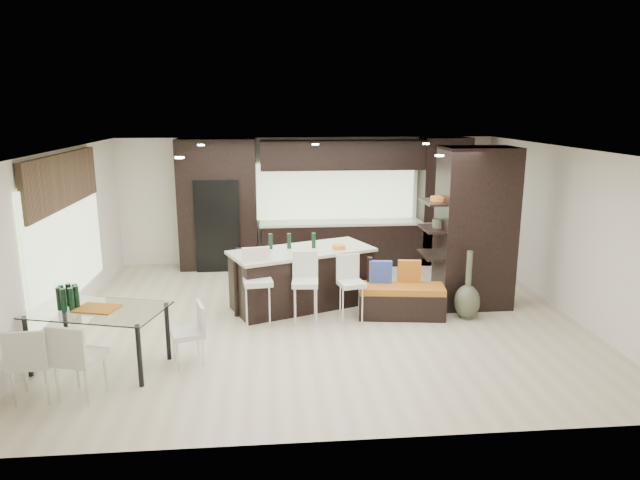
{
  "coord_description": "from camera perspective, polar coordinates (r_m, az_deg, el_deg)",
  "views": [
    {
      "loc": [
        -0.84,
        -8.67,
        3.34
      ],
      "look_at": [
        0.0,
        0.6,
        1.15
      ],
      "focal_mm": 32.0,
      "sensor_mm": 36.0,
      "label": 1
    }
  ],
  "objects": [
    {
      "name": "stool_mid",
      "position": [
        8.95,
        -1.5,
        -5.57
      ],
      "size": [
        0.44,
        0.44,
        0.91
      ],
      "primitive_type": "cube",
      "rotation": [
        0.0,
        0.0,
        -0.09
      ],
      "color": "silver",
      "rests_on": "ground"
    },
    {
      "name": "ceiling",
      "position": [
        8.73,
        0.36,
        9.04
      ],
      "size": [
        8.0,
        7.0,
        0.02
      ],
      "primitive_type": "cube",
      "color": "white",
      "rests_on": "ground"
    },
    {
      "name": "ground",
      "position": [
        9.33,
        0.33,
        -7.74
      ],
      "size": [
        8.0,
        8.0,
        0.0
      ],
      "primitive_type": "plane",
      "color": "beige",
      "rests_on": "ground"
    },
    {
      "name": "ceiling_spots",
      "position": [
        8.98,
        0.2,
        9.03
      ],
      "size": [
        4.0,
        3.0,
        0.02
      ],
      "primitive_type": "cube",
      "color": "white",
      "rests_on": "ceiling"
    },
    {
      "name": "window_back",
      "position": [
        12.35,
        1.59,
        4.9
      ],
      "size": [
        3.4,
        0.04,
        1.2
      ],
      "primitive_type": "cube",
      "color": "#B2D199",
      "rests_on": "back_wall"
    },
    {
      "name": "bench",
      "position": [
        9.37,
        8.14,
        -6.07
      ],
      "size": [
        1.43,
        0.71,
        0.53
      ],
      "primitive_type": "cube",
      "rotation": [
        0.0,
        0.0,
        -0.14
      ],
      "color": "black",
      "rests_on": "ground"
    },
    {
      "name": "floor_vase",
      "position": [
        9.42,
        14.59,
        -4.37
      ],
      "size": [
        0.48,
        0.48,
        1.12
      ],
      "primitive_type": null,
      "rotation": [
        0.0,
        0.0,
        0.18
      ],
      "color": "#444B36",
      "rests_on": "ground"
    },
    {
      "name": "chair_near",
      "position": [
        7.32,
        -22.85,
        -11.22
      ],
      "size": [
        0.6,
        0.6,
        0.88
      ],
      "primitive_type": "cube",
      "rotation": [
        0.0,
        0.0,
        -0.3
      ],
      "color": "silver",
      "rests_on": "ground"
    },
    {
      "name": "chair_end",
      "position": [
        7.8,
        -13.09,
        -9.46
      ],
      "size": [
        0.51,
        0.51,
        0.75
      ],
      "primitive_type": "cube",
      "rotation": [
        0.0,
        0.0,
        1.86
      ],
      "color": "silver",
      "rests_on": "ground"
    },
    {
      "name": "stool_right",
      "position": [
        9.04,
        3.15,
        -5.57
      ],
      "size": [
        0.45,
        0.45,
        0.86
      ],
      "primitive_type": "cube",
      "rotation": [
        0.0,
        0.0,
        0.22
      ],
      "color": "silver",
      "rests_on": "ground"
    },
    {
      "name": "refrigerator",
      "position": [
        12.08,
        -10.11,
        1.62
      ],
      "size": [
        0.9,
        0.68,
        1.9
      ],
      "primitive_type": "cube",
      "color": "black",
      "rests_on": "ground"
    },
    {
      "name": "stool_left",
      "position": [
        8.91,
        -6.21,
        -5.51
      ],
      "size": [
        0.48,
        0.48,
        0.97
      ],
      "primitive_type": "cube",
      "rotation": [
        0.0,
        0.0,
        0.12
      ],
      "color": "silver",
      "rests_on": "ground"
    },
    {
      "name": "window_left",
      "position": [
        9.61,
        -23.99,
        0.13
      ],
      "size": [
        0.04,
        3.2,
        1.9
      ],
      "primitive_type": "cube",
      "color": "#B2D199",
      "rests_on": "left_wall"
    },
    {
      "name": "dining_table",
      "position": [
        8.02,
        -21.15,
        -9.18
      ],
      "size": [
        1.87,
        1.36,
        0.81
      ],
      "primitive_type": "cube",
      "rotation": [
        0.0,
        0.0,
        -0.27
      ],
      "color": "white",
      "rests_on": "ground"
    },
    {
      "name": "right_wall",
      "position": [
        10.13,
        23.5,
        0.79
      ],
      "size": [
        0.02,
        7.0,
        2.7
      ],
      "primitive_type": "cube",
      "color": "silver",
      "rests_on": "ground"
    },
    {
      "name": "kitchen_island",
      "position": [
        9.71,
        -1.81,
        -3.8
      ],
      "size": [
        2.59,
        1.83,
        0.99
      ],
      "primitive_type": "cube",
      "rotation": [
        0.0,
        0.0,
        0.38
      ],
      "color": "black",
      "rests_on": "ground"
    },
    {
      "name": "left_wall",
      "position": [
        9.44,
        -24.6,
        -0.15
      ],
      "size": [
        0.02,
        7.0,
        2.7
      ],
      "primitive_type": "cube",
      "color": "silver",
      "rests_on": "ground"
    },
    {
      "name": "chair_far",
      "position": [
        7.51,
        -26.69,
        -11.12
      ],
      "size": [
        0.48,
        0.48,
        0.85
      ],
      "primitive_type": "cube",
      "rotation": [
        0.0,
        0.0,
        0.06
      ],
      "color": "silver",
      "rests_on": "ground"
    },
    {
      "name": "stone_accent",
      "position": [
        9.46,
        -24.33,
        5.45
      ],
      "size": [
        0.08,
        3.0,
        0.8
      ],
      "primitive_type": "cube",
      "color": "brown",
      "rests_on": "left_wall"
    },
    {
      "name": "back_wall",
      "position": [
        12.36,
        -1.21,
        3.97
      ],
      "size": [
        8.0,
        0.02,
        2.7
      ],
      "primitive_type": "cube",
      "color": "silver",
      "rests_on": "ground"
    },
    {
      "name": "partition_column",
      "position": [
        9.9,
        15.27,
        1.17
      ],
      "size": [
        1.2,
        0.8,
        2.7
      ],
      "primitive_type": "cube",
      "color": "black",
      "rests_on": "ground"
    },
    {
      "name": "back_cabinetry",
      "position": [
        12.08,
        1.27,
        3.76
      ],
      "size": [
        6.8,
        0.68,
        2.7
      ],
      "primitive_type": "cube",
      "color": "black",
      "rests_on": "ground"
    }
  ]
}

